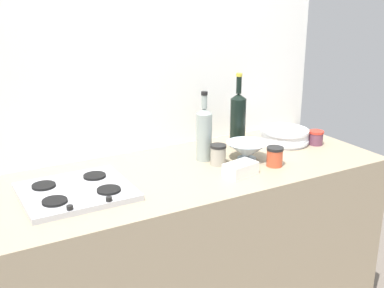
{
  "coord_description": "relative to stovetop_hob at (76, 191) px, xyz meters",
  "views": [
    {
      "loc": [
        -1.02,
        -1.79,
        1.7
      ],
      "look_at": [
        0.0,
        0.0,
        1.02
      ],
      "focal_mm": 45.64,
      "sensor_mm": 36.0,
      "label": 1
    }
  ],
  "objects": [
    {
      "name": "wine_bottle_leftmost",
      "position": [
        0.91,
        0.19,
        0.13
      ],
      "size": [
        0.08,
        0.08,
        0.38
      ],
      "color": "black",
      "rests_on": "counter_block"
    },
    {
      "name": "condiment_jar_front",
      "position": [
        0.89,
        -0.14,
        0.03
      ],
      "size": [
        0.08,
        0.08,
        0.09
      ],
      "color": "#C64C2D",
      "rests_on": "counter_block"
    },
    {
      "name": "counter_block",
      "position": [
        0.54,
        0.02,
        -0.46
      ],
      "size": [
        1.8,
        0.7,
        0.9
      ],
      "primitive_type": "cube",
      "color": "tan",
      "rests_on": "ground"
    },
    {
      "name": "condiment_jar_spare",
      "position": [
        0.67,
        0.01,
        0.04
      ],
      "size": [
        0.07,
        0.07,
        0.1
      ],
      "color": "#9E998C",
      "rests_on": "counter_block"
    },
    {
      "name": "condiment_jar_rear",
      "position": [
        1.28,
        0.01,
        0.02
      ],
      "size": [
        0.08,
        0.08,
        0.07
      ],
      "color": "#66384C",
      "rests_on": "counter_block"
    },
    {
      "name": "plate_stack",
      "position": [
        1.15,
        0.1,
        0.02
      ],
      "size": [
        0.25,
        0.26,
        0.08
      ],
      "color": "white",
      "rests_on": "counter_block"
    },
    {
      "name": "backsplash_panel",
      "position": [
        0.54,
        0.4,
        0.26
      ],
      "size": [
        1.9,
        0.06,
        2.34
      ],
      "primitive_type": "cube",
      "color": "white",
      "rests_on": "ground"
    },
    {
      "name": "mixing_bowl",
      "position": [
        0.83,
        -0.0,
        0.03
      ],
      "size": [
        0.2,
        0.2,
        0.09
      ],
      "color": "silver",
      "rests_on": "counter_block"
    },
    {
      "name": "wine_bottle_mid_left",
      "position": [
        0.65,
        0.1,
        0.12
      ],
      "size": [
        0.07,
        0.07,
        0.33
      ],
      "color": "gray",
      "rests_on": "counter_block"
    },
    {
      "name": "butter_dish",
      "position": [
        0.69,
        -0.15,
        0.01
      ],
      "size": [
        0.16,
        0.11,
        0.05
      ],
      "primitive_type": "cube",
      "rotation": [
        0.0,
        0.0,
        0.19
      ],
      "color": "white",
      "rests_on": "counter_block"
    },
    {
      "name": "stovetop_hob",
      "position": [
        0.0,
        0.0,
        0.0
      ],
      "size": [
        0.42,
        0.38,
        0.04
      ],
      "color": "#B2B2B7",
      "rests_on": "counter_block"
    }
  ]
}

